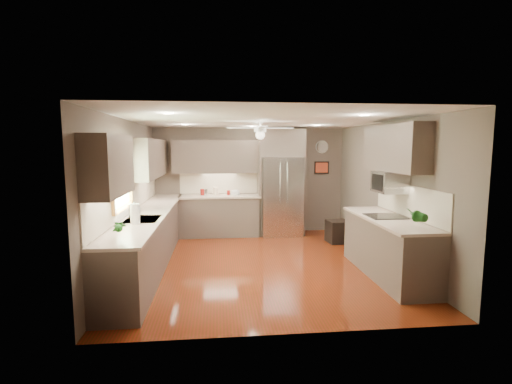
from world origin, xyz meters
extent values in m
plane|color=#52240A|center=(0.00, 0.00, 0.00)|extent=(5.00, 5.00, 0.00)
plane|color=white|center=(0.00, 0.00, 2.50)|extent=(5.00, 5.00, 0.00)
plane|color=brown|center=(0.00, 2.50, 1.25)|extent=(4.50, 0.00, 4.50)
plane|color=brown|center=(0.00, -2.50, 1.25)|extent=(4.50, 0.00, 4.50)
plane|color=brown|center=(-2.25, 0.00, 1.25)|extent=(0.00, 5.00, 5.00)
plane|color=brown|center=(2.25, 0.00, 1.25)|extent=(0.00, 5.00, 5.00)
cylinder|color=maroon|center=(-1.12, 2.22, 1.02)|extent=(0.09, 0.09, 0.14)
cylinder|color=silver|center=(-1.04, 2.23, 1.01)|extent=(0.13, 0.13, 0.16)
cylinder|color=beige|center=(-0.81, 2.22, 1.03)|extent=(0.15, 0.15, 0.20)
cylinder|color=maroon|center=(-0.52, 2.22, 1.00)|extent=(0.09, 0.09, 0.11)
imported|color=white|center=(-2.07, -0.24, 1.03)|extent=(0.10, 0.10, 0.19)
imported|color=#1B5719|center=(-1.97, -1.76, 1.09)|extent=(0.17, 0.13, 0.30)
imported|color=#1B5719|center=(1.91, -1.60, 1.12)|extent=(0.24, 0.21, 0.37)
imported|color=beige|center=(-0.36, 2.16, 0.97)|extent=(0.21, 0.21, 0.05)
cube|color=brown|center=(-1.95, 0.15, 0.45)|extent=(0.60, 4.70, 0.90)
cube|color=#C0AB9A|center=(-1.94, 0.15, 0.92)|extent=(0.65, 4.70, 0.04)
cube|color=beige|center=(-2.24, 0.15, 1.20)|extent=(0.02, 4.70, 0.50)
cube|color=brown|center=(-0.72, 2.20, 0.45)|extent=(1.85, 0.60, 0.90)
cube|color=#C0AB9A|center=(-0.72, 2.19, 0.92)|extent=(1.85, 0.65, 0.04)
cube|color=beige|center=(-0.72, 2.49, 1.20)|extent=(1.85, 0.02, 0.50)
cube|color=brown|center=(-2.08, -1.60, 1.83)|extent=(0.33, 1.20, 0.75)
cube|color=brown|center=(-2.08, 1.30, 1.83)|extent=(0.33, 2.40, 0.75)
cube|color=brown|center=(-0.72, 2.33, 1.83)|extent=(2.15, 0.33, 0.75)
cube|color=brown|center=(2.08, -0.55, 2.03)|extent=(0.33, 1.70, 0.75)
cube|color=#BFF2B2|center=(-2.23, -0.50, 1.55)|extent=(0.01, 1.00, 0.80)
cube|color=olive|center=(-2.21, -0.50, 1.98)|extent=(0.05, 1.12, 0.06)
cube|color=olive|center=(-2.21, -0.50, 1.12)|extent=(0.05, 1.12, 0.06)
cube|color=olive|center=(-2.21, -1.03, 1.55)|extent=(0.05, 0.06, 0.80)
cube|color=olive|center=(-2.21, 0.03, 1.55)|extent=(0.05, 0.06, 0.80)
cube|color=silver|center=(-1.93, -0.50, 0.93)|extent=(0.50, 0.70, 0.03)
cube|color=#262626|center=(-1.93, -0.50, 0.89)|extent=(0.44, 0.62, 0.05)
cylinder|color=silver|center=(-2.13, -0.50, 1.05)|extent=(0.02, 0.02, 0.24)
cylinder|color=silver|center=(-2.07, -0.50, 1.17)|extent=(0.16, 0.02, 0.02)
cube|color=silver|center=(0.70, 2.14, 0.91)|extent=(0.92, 0.72, 1.82)
cube|color=black|center=(0.70, 1.80, 0.66)|extent=(0.88, 0.02, 0.02)
cube|color=black|center=(0.70, 1.79, 1.25)|extent=(0.01, 0.02, 1.00)
cylinder|color=silver|center=(0.62, 1.76, 1.25)|extent=(0.02, 0.02, 0.90)
cylinder|color=silver|center=(0.78, 1.76, 1.25)|extent=(0.02, 0.02, 0.90)
cube|color=brown|center=(0.70, 2.20, 2.14)|extent=(1.04, 0.60, 0.63)
cube|color=brown|center=(0.20, 2.20, 0.91)|extent=(0.06, 0.60, 1.82)
cube|color=brown|center=(1.20, 2.20, 0.91)|extent=(0.06, 0.60, 1.82)
cube|color=brown|center=(1.93, -0.80, 0.45)|extent=(0.65, 2.20, 0.90)
cube|color=#C0AB9A|center=(1.91, -0.80, 0.92)|extent=(0.70, 2.20, 0.04)
cube|color=beige|center=(2.24, -0.80, 1.20)|extent=(0.02, 2.20, 0.50)
cube|color=black|center=(1.91, -0.70, 0.94)|extent=(0.56, 0.52, 0.01)
cube|color=silver|center=(2.03, -0.55, 1.48)|extent=(0.42, 0.55, 0.34)
cube|color=black|center=(1.82, -0.55, 1.48)|extent=(0.02, 0.40, 0.26)
cylinder|color=white|center=(0.00, 0.30, 2.46)|extent=(0.03, 0.03, 0.08)
cylinder|color=white|center=(0.00, 0.30, 2.36)|extent=(0.22, 0.22, 0.10)
sphere|color=white|center=(0.00, 0.30, 2.26)|extent=(0.16, 0.16, 0.16)
cube|color=white|center=(0.35, 0.30, 2.38)|extent=(0.48, 0.11, 0.01)
cube|color=white|center=(0.00, 0.65, 2.38)|extent=(0.11, 0.48, 0.01)
cube|color=white|center=(-0.35, 0.30, 2.38)|extent=(0.48, 0.11, 0.01)
cube|color=white|center=(0.00, -0.05, 2.38)|extent=(0.11, 0.48, 0.01)
cylinder|color=white|center=(-1.40, 1.30, 2.49)|extent=(0.14, 0.14, 0.01)
cylinder|color=white|center=(1.30, 1.30, 2.49)|extent=(0.14, 0.14, 0.01)
cylinder|color=white|center=(-1.40, -1.20, 2.49)|extent=(0.14, 0.14, 0.01)
cylinder|color=white|center=(1.30, -1.20, 2.49)|extent=(0.14, 0.14, 0.01)
cylinder|color=white|center=(0.00, 1.80, 2.49)|extent=(0.14, 0.14, 0.01)
cylinder|color=white|center=(1.75, 2.48, 2.05)|extent=(0.30, 0.03, 0.30)
cylinder|color=silver|center=(1.75, 2.47, 2.05)|extent=(0.29, 0.00, 0.29)
cube|color=black|center=(1.75, 2.48, 1.55)|extent=(0.36, 0.03, 0.30)
cube|color=#C74627|center=(1.75, 2.46, 1.55)|extent=(0.30, 0.01, 0.24)
cube|color=black|center=(1.81, 1.30, 0.22)|extent=(0.48, 0.48, 0.49)
cube|color=black|center=(1.81, 1.30, 0.46)|extent=(0.45, 0.45, 0.03)
cylinder|color=white|center=(-1.96, -0.87, 1.08)|extent=(0.13, 0.13, 0.31)
cylinder|color=silver|center=(-1.96, -0.87, 1.09)|extent=(0.03, 0.03, 0.33)
camera|label=1|loc=(-0.75, -6.30, 2.05)|focal=26.00mm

